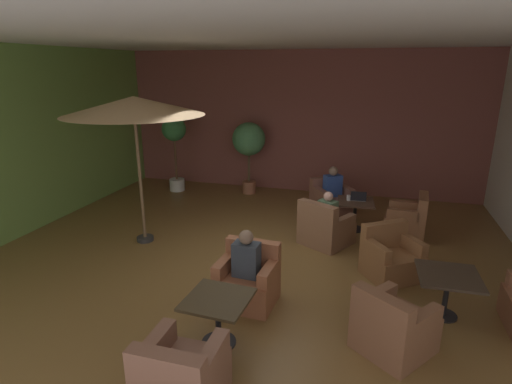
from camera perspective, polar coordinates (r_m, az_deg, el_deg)
name	(u,v)px	position (r m, az deg, el deg)	size (l,w,h in m)	color
ground_plane	(249,260)	(7.22, -0.99, -9.48)	(9.41, 8.91, 0.02)	brown
wall_back_brick	(298,123)	(10.85, 5.88, 9.59)	(9.41, 0.08, 3.63)	brown
wall_left_accent	(16,143)	(9.12, -30.52, 5.90)	(0.08, 8.91, 3.63)	#6D9A45
ceiling_slab	(248,35)	(6.47, -1.17, 21.03)	(9.41, 8.91, 0.06)	silver
cafe_table_front_left	(355,208)	(8.55, 13.68, -2.18)	(0.78, 0.78, 0.62)	black
armchair_front_left_north	(407,221)	(8.53, 20.31, -3.84)	(0.81, 0.77, 0.89)	brown
armchair_front_left_east	(331,201)	(9.41, 10.41, -1.23)	(1.06, 1.04, 0.80)	brown
armchair_front_left_south	(325,229)	(7.80, 9.60, -5.06)	(1.09, 1.09, 0.87)	#885D42
cafe_table_front_right	(448,283)	(6.05, 25.19, -11.38)	(0.79, 0.79, 0.62)	black
armchair_front_right_north	(393,328)	(5.26, 18.58, -17.49)	(1.06, 1.06, 0.83)	brown
armchair_front_right_south	(391,258)	(6.91, 18.34, -8.79)	(1.05, 1.03, 0.83)	brown
cafe_table_mid_center	(218,309)	(5.05, -5.34, -15.95)	(0.78, 0.78, 0.62)	black
armchair_mid_center_north	(248,281)	(5.91, -1.19, -12.35)	(0.84, 0.75, 0.85)	brown
armchair_mid_center_east	(181,378)	(4.43, -10.36, -24.17)	(0.75, 0.78, 0.80)	brown
patio_umbrella_tall_red	(134,107)	(7.61, -16.68, 11.35)	(2.49, 2.49, 2.73)	#2D2D2D
potted_tree_left_corner	(174,139)	(10.99, -11.31, 7.26)	(0.63, 0.63, 1.98)	silver
potted_tree_mid_left	(249,142)	(10.55, -1.02, 6.97)	(0.85, 0.85, 1.87)	#A25F44
patron_blue_shirt	(246,256)	(5.69, -1.36, -8.91)	(0.37, 0.26, 0.68)	#2F373F
patron_by_window	(333,183)	(9.25, 10.66, 1.23)	(0.44, 0.40, 0.68)	#2D4996
patron_with_friend	(328,209)	(7.71, 9.96, -2.42)	(0.39, 0.36, 0.61)	#547354
iced_drink_cup	(349,198)	(8.49, 12.79, -0.79)	(0.08, 0.08, 0.11)	white
open_laptop	(358,198)	(8.54, 14.08, -0.80)	(0.32, 0.24, 0.20)	#9EA0A5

